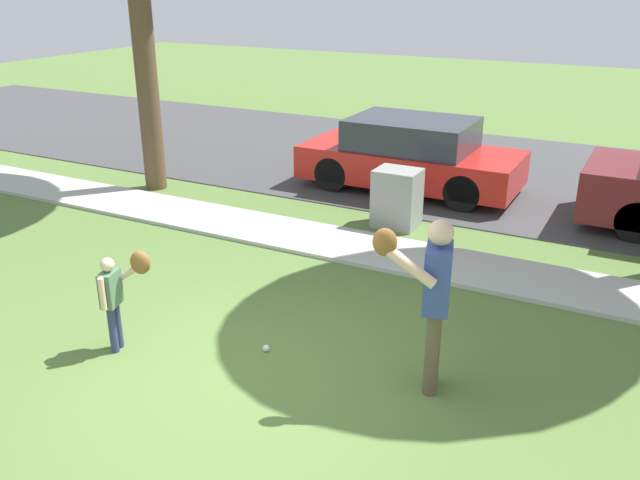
% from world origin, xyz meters
% --- Properties ---
extents(ground_plane, '(48.00, 48.00, 0.00)m').
position_xyz_m(ground_plane, '(0.00, 3.50, 0.00)').
color(ground_plane, '#567538').
extents(sidewalk_strip, '(36.00, 1.20, 0.06)m').
position_xyz_m(sidewalk_strip, '(0.00, 3.60, 0.03)').
color(sidewalk_strip, '#B2B2AD').
rests_on(sidewalk_strip, ground).
extents(road_surface, '(36.00, 6.80, 0.02)m').
position_xyz_m(road_surface, '(0.00, 8.60, 0.01)').
color(road_surface, '#424244').
rests_on(road_surface, ground).
extents(person_adult, '(0.68, 0.78, 1.76)m').
position_xyz_m(person_adult, '(1.73, 0.64, 1.08)').
color(person_adult, brown).
rests_on(person_adult, ground).
extents(person_child, '(0.46, 0.51, 1.12)m').
position_xyz_m(person_child, '(-1.42, -0.15, 0.72)').
color(person_child, navy).
rests_on(person_child, ground).
extents(baseball, '(0.07, 0.07, 0.07)m').
position_xyz_m(baseball, '(-0.03, 0.50, 0.04)').
color(baseball, white).
rests_on(baseball, ground).
extents(utility_cabinet, '(0.69, 0.57, 0.94)m').
position_xyz_m(utility_cabinet, '(-0.23, 4.79, 0.47)').
color(utility_cabinet, gray).
rests_on(utility_cabinet, ground).
extents(parked_hatchback_red, '(4.00, 1.75, 1.33)m').
position_xyz_m(parked_hatchback_red, '(-0.74, 6.73, 0.66)').
color(parked_hatchback_red, red).
rests_on(parked_hatchback_red, road_surface).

